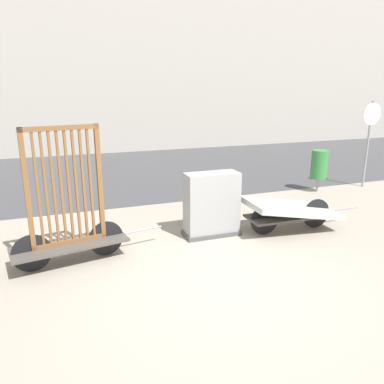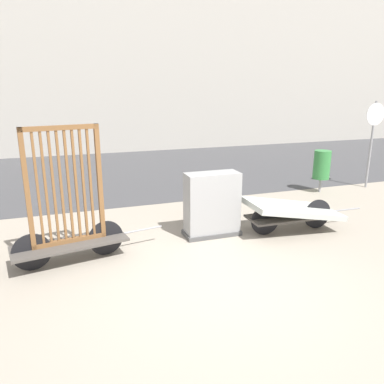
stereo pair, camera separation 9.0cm
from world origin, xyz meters
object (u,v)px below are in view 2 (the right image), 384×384
(bike_cart_with_bedframe, at_px, (69,219))
(trash_bin, at_px, (322,165))
(utility_cabinet, at_px, (212,207))
(sign_post, at_px, (373,132))
(bike_cart_with_mattress, at_px, (293,211))

(bike_cart_with_bedframe, height_order, trash_bin, bike_cart_with_bedframe)
(utility_cabinet, relative_size, sign_post, 0.51)
(bike_cart_with_mattress, relative_size, trash_bin, 2.25)
(utility_cabinet, distance_m, trash_bin, 4.26)
(bike_cart_with_mattress, height_order, sign_post, sign_post)
(bike_cart_with_mattress, relative_size, utility_cabinet, 2.09)
(trash_bin, bearing_deg, utility_cabinet, -154.25)
(bike_cart_with_mattress, xyz_separation_m, utility_cabinet, (-1.53, 0.34, 0.14))
(trash_bin, height_order, sign_post, sign_post)
(bike_cart_with_mattress, relative_size, sign_post, 1.07)
(bike_cart_with_mattress, xyz_separation_m, sign_post, (3.85, 2.18, 1.13))
(trash_bin, bearing_deg, bike_cart_with_bedframe, -161.08)
(bike_cart_with_bedframe, height_order, utility_cabinet, bike_cart_with_bedframe)
(trash_bin, bearing_deg, sign_post, -0.33)
(bike_cart_with_bedframe, xyz_separation_m, bike_cart_with_mattress, (4.06, -0.00, -0.31))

